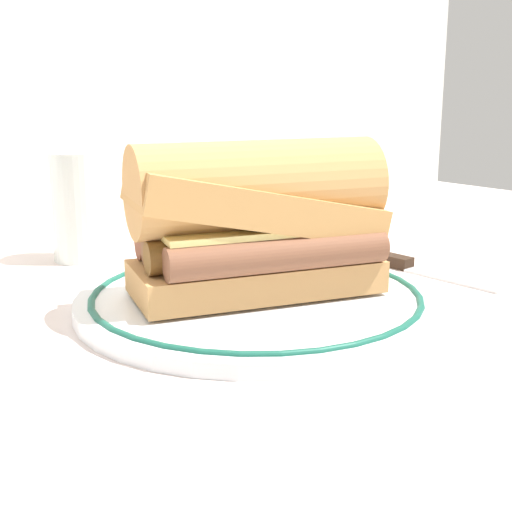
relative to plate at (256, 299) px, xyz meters
name	(u,v)px	position (x,y,z in m)	size (l,w,h in m)	color
ground_plane	(279,321)	(-0.01, -0.04, -0.01)	(1.50, 1.50, 0.00)	beige
plate	(256,299)	(0.00, 0.00, 0.00)	(0.30, 0.30, 0.01)	white
sausage_sandwich	(256,218)	(0.00, 0.00, 0.07)	(0.22, 0.16, 0.12)	tan
drinking_glass	(79,214)	(-0.03, 0.24, 0.04)	(0.06, 0.06, 0.11)	silver
butter_knife	(417,268)	(0.19, -0.02, 0.00)	(0.02, 0.16, 0.01)	silver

